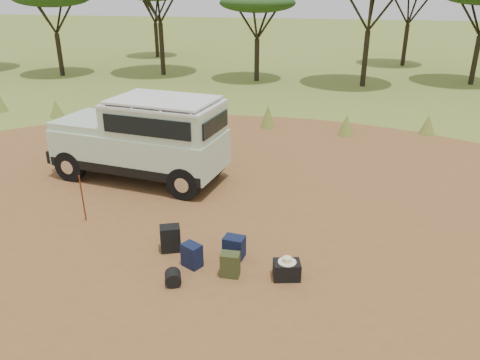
% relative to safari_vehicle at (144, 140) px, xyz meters
% --- Properties ---
extents(ground, '(140.00, 140.00, 0.00)m').
position_rel_safari_vehicle_xyz_m(ground, '(2.71, -2.96, -1.17)').
color(ground, olive).
rests_on(ground, ground).
extents(dirt_clearing, '(23.00, 23.00, 0.01)m').
position_rel_safari_vehicle_xyz_m(dirt_clearing, '(2.71, -2.96, -1.17)').
color(dirt_clearing, brown).
rests_on(dirt_clearing, ground).
extents(grass_fringe, '(36.60, 1.60, 0.90)m').
position_rel_safari_vehicle_xyz_m(grass_fringe, '(2.83, 5.71, -0.77)').
color(grass_fringe, olive).
rests_on(grass_fringe, ground).
extents(safari_vehicle, '(5.23, 2.74, 2.43)m').
position_rel_safari_vehicle_xyz_m(safari_vehicle, '(0.00, 0.00, 0.00)').
color(safari_vehicle, '#B1CDAF').
rests_on(safari_vehicle, ground).
extents(walking_staff, '(0.23, 0.38, 1.31)m').
position_rel_safari_vehicle_xyz_m(walking_staff, '(-0.39, -2.90, -0.52)').
color(walking_staff, maroon).
rests_on(walking_staff, ground).
extents(backpack_black, '(0.50, 0.44, 0.57)m').
position_rel_safari_vehicle_xyz_m(backpack_black, '(1.98, -3.65, -0.88)').
color(backpack_black, black).
rests_on(backpack_black, ground).
extents(backpack_navy, '(0.47, 0.42, 0.50)m').
position_rel_safari_vehicle_xyz_m(backpack_navy, '(2.60, -4.14, -0.92)').
color(backpack_navy, '#111737').
rests_on(backpack_navy, ground).
extents(backpack_olive, '(0.36, 0.27, 0.50)m').
position_rel_safari_vehicle_xyz_m(backpack_olive, '(3.42, -4.32, -0.92)').
color(backpack_olive, '#333E1C').
rests_on(backpack_olive, ground).
extents(duffel_navy, '(0.46, 0.37, 0.47)m').
position_rel_safari_vehicle_xyz_m(duffel_navy, '(3.36, -3.65, -0.93)').
color(duffel_navy, '#111737').
rests_on(duffel_navy, ground).
extents(hard_case, '(0.58, 0.47, 0.36)m').
position_rel_safari_vehicle_xyz_m(hard_case, '(4.51, -4.19, -0.99)').
color(hard_case, black).
rests_on(hard_case, ground).
extents(stuff_sack, '(0.39, 0.39, 0.30)m').
position_rel_safari_vehicle_xyz_m(stuff_sack, '(2.43, -4.81, -1.02)').
color(stuff_sack, black).
rests_on(stuff_sack, ground).
extents(safari_hat, '(0.35, 0.35, 0.10)m').
position_rel_safari_vehicle_xyz_m(safari_hat, '(4.51, -4.19, -0.77)').
color(safari_hat, beige).
rests_on(safari_hat, hard_case).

